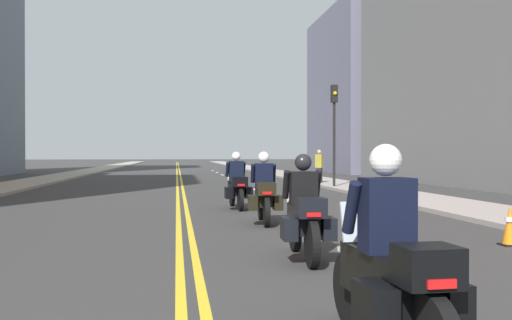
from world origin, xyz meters
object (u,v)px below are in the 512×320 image
at_px(motorcycle_3, 237,186).
at_px(motorcycle_1, 304,216).
at_px(traffic_light_near, 334,117).
at_px(pedestrian_0, 319,167).
at_px(traffic_cone_0, 510,225).
at_px(motorcycle_2, 264,194).
at_px(motorcycle_0, 391,271).

bearing_deg(motorcycle_3, motorcycle_1, -91.87).
xyz_separation_m(traffic_light_near, pedestrian_0, (0.11, 3.28, -2.35)).
xyz_separation_m(motorcycle_1, traffic_cone_0, (3.85, 0.91, -0.31)).
relative_size(traffic_cone_0, traffic_light_near, 0.15).
xyz_separation_m(motorcycle_3, traffic_light_near, (5.45, 9.25, 2.61)).
relative_size(motorcycle_1, pedestrian_0, 1.18).
xyz_separation_m(motorcycle_2, traffic_light_near, (5.21, 12.94, 2.61)).
height_order(motorcycle_1, traffic_cone_0, motorcycle_1).
xyz_separation_m(motorcycle_2, traffic_cone_0, (3.76, -3.69, -0.32)).
bearing_deg(motorcycle_3, pedestrian_0, 63.10).
xyz_separation_m(motorcycle_3, traffic_cone_0, (4.01, -7.38, -0.32)).
distance_m(traffic_light_near, pedestrian_0, 4.03).
relative_size(motorcycle_3, traffic_light_near, 0.47).
bearing_deg(traffic_cone_0, pedestrian_0, 85.54).
height_order(motorcycle_1, traffic_light_near, traffic_light_near).
relative_size(motorcycle_0, traffic_light_near, 0.48).
bearing_deg(pedestrian_0, traffic_light_near, 126.46).
bearing_deg(traffic_light_near, motorcycle_2, -111.91).
height_order(motorcycle_2, traffic_cone_0, motorcycle_2).
bearing_deg(pedestrian_0, motorcycle_1, 113.79).
relative_size(motorcycle_3, traffic_cone_0, 3.14).
height_order(motorcycle_0, traffic_cone_0, motorcycle_0).
height_order(motorcycle_1, motorcycle_3, motorcycle_3).
bearing_deg(traffic_cone_0, motorcycle_2, 135.55).
bearing_deg(traffic_cone_0, motorcycle_0, -128.81).
relative_size(traffic_light_near, pedestrian_0, 2.63).
height_order(traffic_cone_0, traffic_light_near, traffic_light_near).
distance_m(motorcycle_1, motorcycle_3, 8.29).
bearing_deg(motorcycle_0, motorcycle_2, 85.05).
bearing_deg(motorcycle_2, motorcycle_1, -87.67).
bearing_deg(traffic_light_near, pedestrian_0, 88.13).
distance_m(motorcycle_1, traffic_light_near, 18.50).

